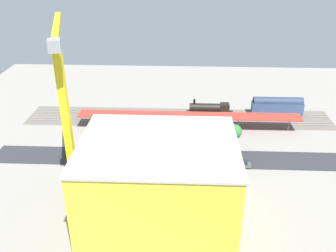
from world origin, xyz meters
The scene contains 23 objects.
ground_plane centered at (0.00, 0.00, 0.00)m, with size 153.88×153.88×0.00m, color gray.
rail_bed centered at (0.00, -21.86, 0.00)m, with size 96.17×14.27×0.01m, color #665E54.
street_asphalt centered at (0.00, 2.89, 0.00)m, with size 96.17×9.00×0.01m, color #2D2D33.
track_rails centered at (0.00, -21.86, 0.18)m, with size 96.18×7.94×0.12m.
platform_canopy_near centered at (-2.99, -14.14, 4.35)m, with size 65.71×5.21×4.58m.
locomotive centered at (-10.51, -25.00, 1.83)m, with size 14.16×2.89×5.09m.
passenger_coach centered at (-31.47, -25.00, 3.32)m, with size 16.17×3.07×6.30m.
parked_car_0 centered at (-16.05, 6.53, 0.77)m, with size 4.58×1.85×1.74m.
parked_car_1 centered at (-7.18, 6.39, 0.69)m, with size 4.71×1.85×1.53m.
parked_car_2 centered at (1.11, 6.10, 0.71)m, with size 4.10×1.86×1.58m.
parked_car_3 centered at (9.07, 5.92, 0.76)m, with size 4.71×1.96×1.70m.
construction_building centered at (3.11, 26.90, 8.68)m, with size 28.33×23.09×17.37m, color yellow.
construction_roof_slab centered at (3.11, 26.90, 17.57)m, with size 28.93×23.69×0.40m, color #B7B2A8.
tower_crane centered at (21.48, 20.37, 22.09)m, with size 10.05×29.46×36.38m.
box_truck_0 centered at (11.60, 9.89, 1.65)m, with size 10.43×2.83×3.36m.
box_truck_1 centered at (-7.76, 11.07, 1.78)m, with size 8.55×3.13×3.65m.
street_tree_0 centered at (-10.59, -2.92, 5.08)m, with size 5.16×5.16×7.68m.
street_tree_1 centered at (4.54, -1.60, 4.24)m, with size 4.69×4.69×6.59m.
street_tree_2 centered at (19.94, -2.52, 4.98)m, with size 4.44×4.44×7.23m.
street_tree_3 centered at (8.24, -2.56, 4.82)m, with size 5.51×5.51×7.59m.
street_tree_4 centered at (-9.88, -1.69, 5.76)m, with size 6.02×6.02×8.78m.
street_tree_5 centered at (-15.01, -2.75, 5.15)m, with size 4.02×4.02×7.19m.
traffic_light centered at (19.38, 7.30, 4.23)m, with size 0.50×0.36×6.36m.
Camera 1 is at (-1.20, 84.29, 49.82)m, focal length 39.17 mm.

